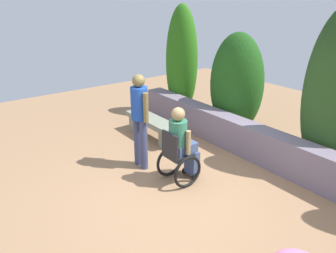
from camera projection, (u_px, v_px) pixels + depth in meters
The scene contains 6 objects.
ground_plane at pixel (185, 193), 5.30m from camera, with size 13.89×13.89×0.00m, color #987250.
stone_retaining_wall at pixel (261, 145), 6.21m from camera, with size 7.07×0.39×0.66m, color slate.
hedge_backdrop at pixel (275, 87), 6.33m from camera, with size 6.87×1.05×2.88m.
stone_bench at pixel (152, 125), 7.23m from camera, with size 1.54×0.42×0.46m.
person_in_wheelchair at pixel (180, 147), 5.43m from camera, with size 0.53×0.66×1.33m.
person_standing_companion at pixel (140, 115), 5.76m from camera, with size 0.49×0.30×1.73m.
Camera 1 is at (3.45, -2.94, 2.97)m, focal length 35.13 mm.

